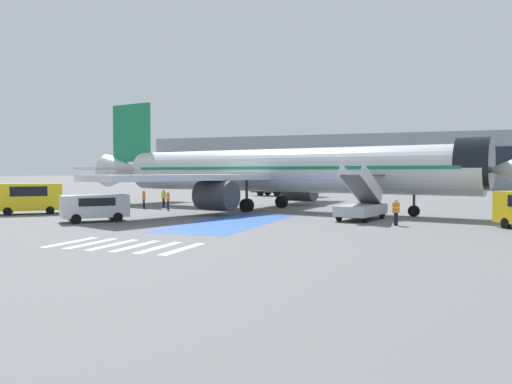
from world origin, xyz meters
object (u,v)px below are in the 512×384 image
Objects in this scene: ground_crew_3 at (168,199)px; service_van_1 at (95,205)px; fuel_tanker at (286,183)px; airliner at (274,171)px; service_van_0 at (30,196)px; terminal_building at (336,162)px; ground_crew_1 at (144,198)px; boarding_stairs_forward at (361,206)px; ground_crew_2 at (164,197)px; ground_crew_0 at (396,210)px.

service_van_1 is at bearing 141.05° from ground_crew_3.
ground_crew_3 is (-2.56, -27.12, -0.94)m from fuel_tanker.
airliner reaches higher than service_van_0.
ground_crew_3 is (-8.72, -3.20, -2.50)m from airliner.
service_van_1 is 0.05× the size of terminal_building.
airliner is at bearing -99.79° from service_van_0.
airliner reaches higher than ground_crew_1.
ground_crew_2 is (-19.07, 5.64, -0.00)m from boarding_stairs_forward.
airliner is at bearing 101.57° from service_van_1.
boarding_stairs_forward is 1.22× the size of service_van_1.
service_van_0 is at bearing 89.93° from ground_crew_3.
fuel_tanker is at bearing -47.23° from ground_crew_3.
ground_crew_0 is 23.73m from ground_crew_1.
ground_crew_3 is 0.02× the size of terminal_building.
service_van_1 is 10.59m from ground_crew_3.
ground_crew_2 is 1.06× the size of ground_crew_3.
ground_crew_3 is 70.21m from terminal_building.
service_van_0 is at bearing -96.91° from terminal_building.
airliner is at bearing 85.66° from ground_crew_0.
fuel_tanker is 27.26m from ground_crew_3.
boarding_stairs_forward is 1.11× the size of service_van_0.
ground_crew_1 reaches higher than ground_crew_0.
fuel_tanker reaches higher than service_van_1.
fuel_tanker is 0.12× the size of terminal_building.
service_van_1 is 11.96m from ground_crew_1.
terminal_building is at bearing 131.82° from service_van_1.
ground_crew_0 is at bearing 62.00° from airliner.
terminal_building is (-1.39, 42.92, 3.66)m from fuel_tanker.
ground_crew_1 is (-3.53, 11.42, -0.11)m from service_van_1.
fuel_tanker reaches higher than ground_crew_3.
ground_crew_2 is at bearing 102.71° from ground_crew_1.
boarding_stairs_forward is 25.71m from service_van_0.
fuel_tanker is at bearing -153.22° from airliner.
boarding_stairs_forward is 19.89m from ground_crew_2.
fuel_tanker reaches higher than ground_crew_1.
airliner is 8.39× the size of service_van_0.
ground_crew_1 is at bearing 108.92° from ground_crew_0.
fuel_tanker is at bearing 123.83° from ground_crew_1.
ground_crew_0 is at bearing -76.33° from terminal_building.
ground_crew_2 is (-10.64, -0.71, -2.44)m from airliner.
fuel_tanker is at bearing 129.21° from service_van_1.
airliner is 0.51× the size of terminal_building.
ground_crew_3 is (-0.53, 10.58, -0.16)m from service_van_1.
service_van_0 is (-25.36, -4.19, 0.45)m from boarding_stairs_forward.
service_van_1 is at bearing -152.03° from service_van_0.
fuel_tanker is 6.13× the size of ground_crew_0.
boarding_stairs_forward is 3.22× the size of ground_crew_2.
ground_crew_2 is at bearing -73.85° from airliner.
boarding_stairs_forward reaches higher than ground_crew_1.
ground_crew_2 reaches higher than ground_crew_0.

